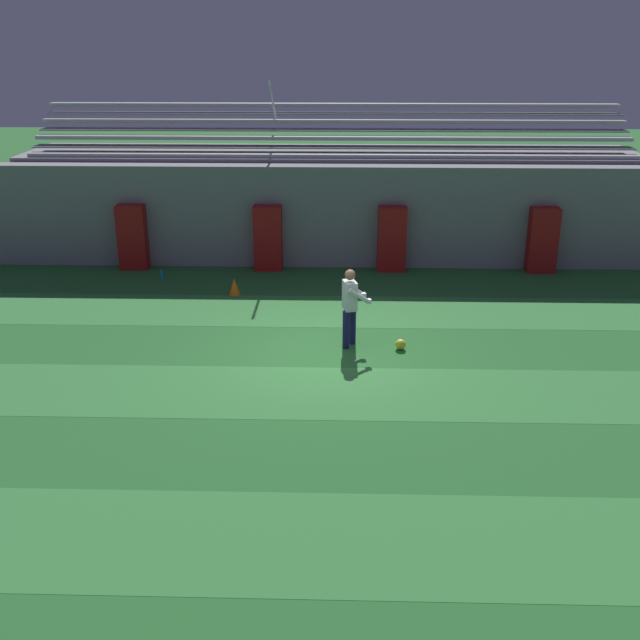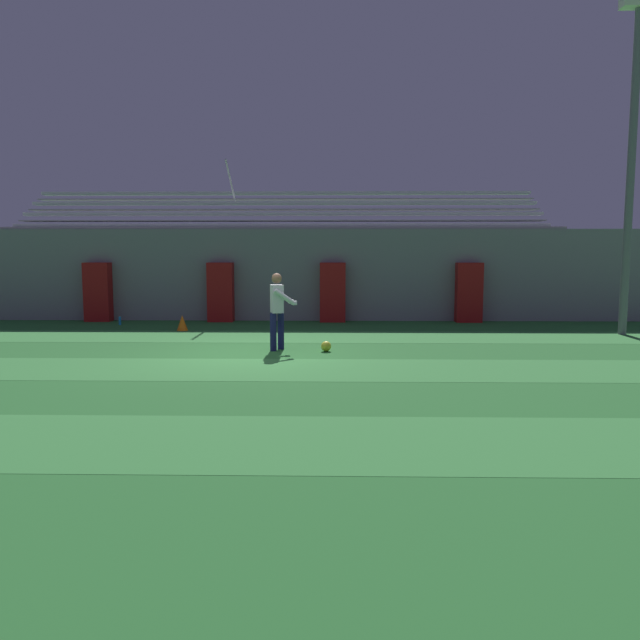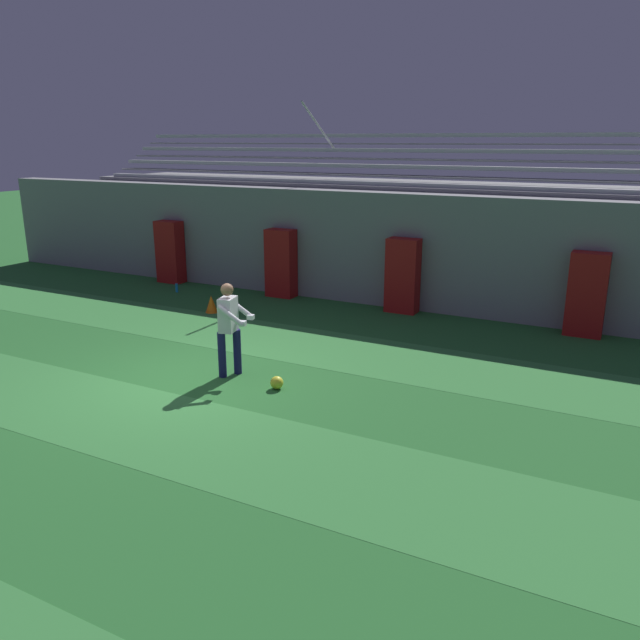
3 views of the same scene
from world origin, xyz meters
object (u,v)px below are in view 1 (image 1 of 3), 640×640
at_px(padding_pillar_far_right, 543,240).
at_px(traffic_cone, 234,287).
at_px(soccer_ball, 400,344).
at_px(water_bottle, 162,274).
at_px(padding_pillar_far_left, 132,237).
at_px(goalkeeper, 350,303).
at_px(padding_pillar_gate_left, 268,238).
at_px(padding_pillar_gate_right, 392,239).

xyz_separation_m(padding_pillar_far_right, traffic_cone, (-8.16, -2.19, -0.68)).
bearing_deg(soccer_ball, water_bottle, 142.41).
relative_size(padding_pillar_far_left, padding_pillar_far_right, 1.00).
relative_size(padding_pillar_far_right, goalkeeper, 1.07).
distance_m(padding_pillar_far_left, padding_pillar_far_right, 11.25).
height_order(padding_pillar_far_right, traffic_cone, padding_pillar_far_right).
bearing_deg(soccer_ball, padding_pillar_gate_left, 120.26).
relative_size(padding_pillar_far_left, traffic_cone, 4.26).
bearing_deg(water_bottle, goalkeeper, -41.90).
xyz_separation_m(padding_pillar_gate_right, soccer_ball, (-0.14, -5.59, -0.78)).
distance_m(goalkeeper, traffic_cone, 4.39).
distance_m(padding_pillar_far_right, soccer_ball, 7.06).
distance_m(padding_pillar_gate_right, traffic_cone, 4.66).
height_order(traffic_cone, water_bottle, traffic_cone).
relative_size(padding_pillar_gate_left, padding_pillar_far_right, 1.00).
xyz_separation_m(padding_pillar_gate_left, goalkeeper, (2.21, -5.42, 0.06)).
bearing_deg(padding_pillar_gate_left, padding_pillar_far_left, 180.00).
bearing_deg(padding_pillar_far_left, padding_pillar_gate_left, 0.00).
xyz_separation_m(padding_pillar_gate_right, traffic_cone, (-4.06, -2.19, -0.68)).
relative_size(traffic_cone, water_bottle, 1.75).
height_order(padding_pillar_gate_right, traffic_cone, padding_pillar_gate_right).
height_order(padding_pillar_gate_left, traffic_cone, padding_pillar_gate_left).
xyz_separation_m(goalkeeper, soccer_ball, (1.05, -0.17, -0.84)).
relative_size(padding_pillar_gate_left, padding_pillar_far_left, 1.00).
distance_m(padding_pillar_far_right, water_bottle, 10.36).
xyz_separation_m(padding_pillar_far_right, goalkeeper, (-5.28, -5.42, 0.06)).
bearing_deg(water_bottle, padding_pillar_far_left, 135.88).
height_order(padding_pillar_gate_left, goalkeeper, padding_pillar_gate_left).
bearing_deg(padding_pillar_far_right, padding_pillar_far_left, 180.00).
relative_size(padding_pillar_gate_left, traffic_cone, 4.26).
bearing_deg(traffic_cone, padding_pillar_far_left, 144.72).
height_order(padding_pillar_far_left, goalkeeper, padding_pillar_far_left).
height_order(soccer_ball, water_bottle, water_bottle).
xyz_separation_m(padding_pillar_gate_right, water_bottle, (-6.19, -0.94, -0.77)).
xyz_separation_m(traffic_cone, water_bottle, (-2.13, 1.25, -0.09)).
xyz_separation_m(padding_pillar_gate_left, padding_pillar_gate_right, (3.40, 0.00, 0.00)).
distance_m(padding_pillar_gate_right, goalkeeper, 5.55).
xyz_separation_m(goalkeeper, traffic_cone, (-2.87, 3.23, -0.74)).
xyz_separation_m(padding_pillar_gate_right, goalkeeper, (-1.19, -5.42, 0.06)).
height_order(padding_pillar_gate_right, padding_pillar_far_right, same).
height_order(soccer_ball, traffic_cone, traffic_cone).
bearing_deg(goalkeeper, padding_pillar_gate_right, 77.67).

